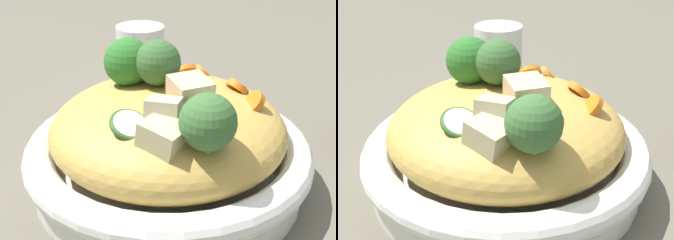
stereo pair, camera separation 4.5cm
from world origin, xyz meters
TOP-DOWN VIEW (x-y plane):
  - ground_plane at (0.00, 0.00)m, footprint 3.00×3.00m
  - serving_bowl at (0.00, 0.00)m, footprint 0.30×0.30m
  - noodle_heap at (0.00, 0.00)m, footprint 0.24×0.24m
  - broccoli_florets at (-0.01, 0.00)m, footprint 0.15×0.16m
  - carrot_coins at (0.03, -0.04)m, footprint 0.18×0.11m
  - zucchini_slices at (-0.04, -0.02)m, footprint 0.09×0.11m
  - chicken_chunks at (-0.03, -0.01)m, footprint 0.16×0.11m
  - drinking_glass at (0.26, 0.13)m, footprint 0.08×0.08m

SIDE VIEW (x-z plane):
  - ground_plane at x=0.00m, z-range 0.00..0.00m
  - serving_bowl at x=0.00m, z-range 0.00..0.06m
  - drinking_glass at x=0.26m, z-range 0.00..0.09m
  - noodle_heap at x=0.00m, z-range 0.02..0.11m
  - carrot_coins at x=0.03m, z-range 0.08..0.11m
  - zucchini_slices at x=-0.04m, z-range 0.09..0.11m
  - chicken_chunks at x=-0.03m, z-range 0.09..0.13m
  - broccoli_florets at x=-0.01m, z-range 0.08..0.16m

